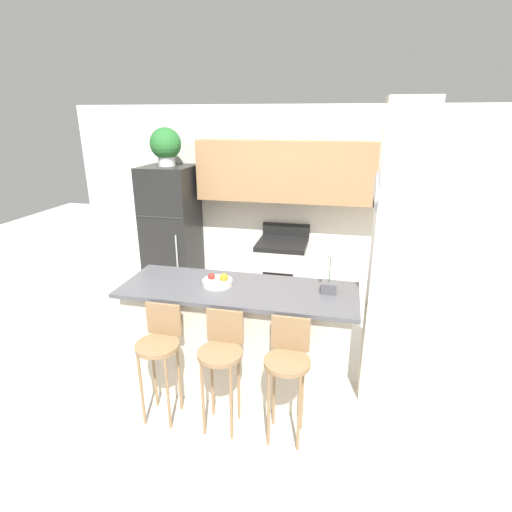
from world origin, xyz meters
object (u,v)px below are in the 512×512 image
at_px(bar_stool_left, 160,346).
at_px(orchid_vase, 329,281).
at_px(potted_plant_on_fridge, 166,145).
at_px(refrigerator, 172,235).
at_px(stove_range, 282,274).
at_px(bar_stool_mid, 221,354).
at_px(fruit_bowl, 218,282).
at_px(trash_bin, 207,295).
at_px(bar_stool_right, 288,363).

relative_size(bar_stool_left, orchid_vase, 2.64).
distance_m(bar_stool_left, potted_plant_on_fridge, 2.75).
xyz_separation_m(refrigerator, stove_range, (1.49, 0.03, -0.45)).
bearing_deg(bar_stool_left, potted_plant_on_fridge, 111.00).
xyz_separation_m(bar_stool_left, bar_stool_mid, (0.52, 0.00, 0.00)).
bearing_deg(fruit_bowl, trash_bin, 113.93).
bearing_deg(potted_plant_on_fridge, stove_range, 1.02).
bearing_deg(orchid_vase, fruit_bowl, -176.31).
height_order(bar_stool_right, orchid_vase, orchid_vase).
relative_size(bar_stool_mid, trash_bin, 2.59).
bearing_deg(bar_stool_left, orchid_vase, 25.16).
relative_size(stove_range, bar_stool_right, 1.09).
bearing_deg(trash_bin, bar_stool_mid, -67.25).
relative_size(potted_plant_on_fridge, fruit_bowl, 1.76).
xyz_separation_m(potted_plant_on_fridge, fruit_bowl, (1.17, -1.66, -1.04)).
xyz_separation_m(potted_plant_on_fridge, trash_bin, (0.54, -0.23, -1.88)).
bearing_deg(refrigerator, potted_plant_on_fridge, 116.22).
height_order(bar_stool_left, orchid_vase, orchid_vase).
bearing_deg(bar_stool_right, fruit_bowl, 142.63).
height_order(bar_stool_left, potted_plant_on_fridge, potted_plant_on_fridge).
bearing_deg(orchid_vase, potted_plant_on_fridge, 143.26).
relative_size(refrigerator, potted_plant_on_fridge, 3.87).
xyz_separation_m(orchid_vase, fruit_bowl, (-0.97, -0.06, -0.07)).
bearing_deg(bar_stool_right, trash_bin, 124.33).
distance_m(potted_plant_on_fridge, orchid_vase, 2.84).
xyz_separation_m(bar_stool_mid, orchid_vase, (0.77, 0.61, 0.44)).
distance_m(stove_range, bar_stool_right, 2.27).
distance_m(stove_range, bar_stool_mid, 2.24).
bearing_deg(fruit_bowl, bar_stool_right, -37.37).
height_order(orchid_vase, fruit_bowl, orchid_vase).
height_order(potted_plant_on_fridge, trash_bin, potted_plant_on_fridge).
xyz_separation_m(bar_stool_mid, bar_stool_right, (0.52, 0.00, 0.00)).
xyz_separation_m(refrigerator, bar_stool_mid, (1.37, -2.20, -0.25)).
bearing_deg(stove_range, orchid_vase, -68.18).
height_order(refrigerator, trash_bin, refrigerator).
bearing_deg(refrigerator, bar_stool_mid, -58.20).
relative_size(bar_stool_mid, bar_stool_right, 1.00).
bearing_deg(bar_stool_left, stove_range, 73.91).
bearing_deg(bar_stool_mid, trash_bin, 112.75).
xyz_separation_m(bar_stool_left, potted_plant_on_fridge, (-0.85, 2.20, 1.41)).
bearing_deg(fruit_bowl, refrigerator, 125.26).
height_order(bar_stool_right, fruit_bowl, fruit_bowl).
bearing_deg(potted_plant_on_fridge, bar_stool_mid, -58.20).
height_order(fruit_bowl, trash_bin, fruit_bowl).
bearing_deg(trash_bin, potted_plant_on_fridge, 156.85).
xyz_separation_m(bar_stool_right, potted_plant_on_fridge, (-1.89, 2.20, 1.41)).
bearing_deg(bar_stool_right, bar_stool_mid, 180.00).
distance_m(refrigerator, trash_bin, 0.93).
bearing_deg(fruit_bowl, bar_stool_mid, -70.45).
height_order(bar_stool_left, bar_stool_right, same).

